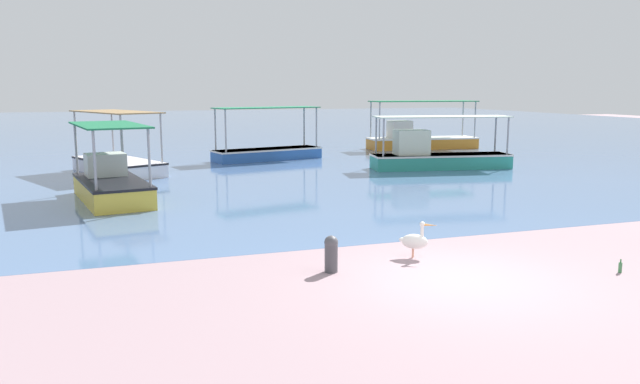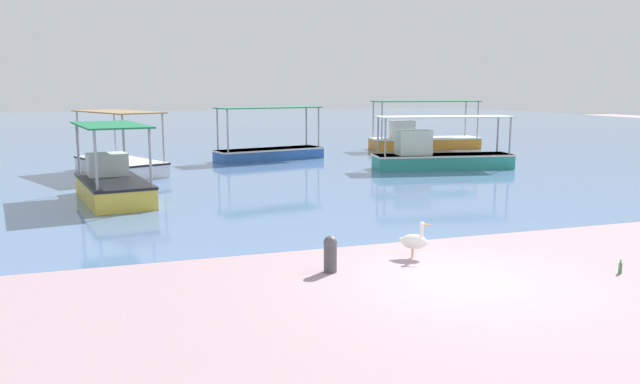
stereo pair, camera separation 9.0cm
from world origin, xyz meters
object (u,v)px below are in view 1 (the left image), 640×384
Objects in this scene: fishing_boat_near_left at (419,138)px; fishing_boat_far_right at (267,150)px; pelican at (415,241)px; glass_bottle at (620,267)px; fishing_boat_center at (111,183)px; fishing_boat_far_left at (436,155)px; fishing_boat_near_right at (118,162)px; mooring_bollard at (331,253)px.

fishing_boat_near_left is 1.15× the size of fishing_boat_far_right.
glass_bottle is (3.32, -2.26, -0.27)m from pelican.
pelican is (6.04, -9.29, -0.21)m from fishing_boat_center.
fishing_boat_far_left is 0.96× the size of fishing_boat_near_left.
fishing_boat_far_right reaches higher than glass_bottle.
fishing_boat_near_right is at bearing 109.70° from pelican.
pelican is 2.07m from mooring_bollard.
glass_bottle is at bearing -108.81° from fishing_boat_near_left.
glass_bottle is at bearing -85.11° from fishing_boat_far_right.
fishing_boat_far_left is 1.34× the size of fishing_boat_center.
mooring_bollard is at bearing -67.54° from fishing_boat_center.
fishing_boat_far_right reaches higher than fishing_boat_center.
fishing_boat_center is 6.54× the size of mooring_bollard.
fishing_boat_near_left reaches higher than fishing_boat_near_right.
fishing_boat_near_right is 16.77m from mooring_bollard.
fishing_boat_near_left is at bearing 71.19° from glass_bottle.
pelican is (5.71, -15.95, -0.12)m from fishing_boat_near_right.
fishing_boat_center reaches higher than fishing_boat_far_left.
fishing_boat_near_left is 25.87m from mooring_bollard.
fishing_boat_near_right is at bearing 102.69° from mooring_bollard.
fishing_boat_center is at bearing 123.02° from pelican.
mooring_bollard is at bearing -126.03° from fishing_boat_far_left.
fishing_boat_center reaches higher than glass_bottle.
fishing_boat_near_left is 1.39× the size of fishing_boat_center.
fishing_boat_near_right is at bearing 167.96° from fishing_boat_far_left.
fishing_boat_far_left reaches higher than glass_bottle.
fishing_boat_far_left is at bearing 59.27° from pelican.
fishing_boat_far_right is at bearing 94.89° from glass_bottle.
fishing_boat_center reaches higher than mooring_bollard.
fishing_boat_far_left reaches higher than mooring_bollard.
fishing_boat_far_right reaches higher than fishing_boat_near_right.
mooring_bollard is at bearing -77.31° from fishing_boat_near_right.
fishing_boat_near_right is at bearing -157.73° from fishing_boat_far_right.
pelican is 2.96× the size of glass_bottle.
fishing_boat_near_left is at bearing 62.11° from pelican.
glass_bottle is at bearing -34.30° from pelican.
fishing_boat_center is at bearing -164.67° from fishing_boat_far_left.
glass_bottle is (-8.15, -23.93, -0.51)m from fishing_boat_near_left.
mooring_bollard reaches higher than glass_bottle.
fishing_boat_near_right is 0.83× the size of fishing_boat_near_left.
fishing_boat_near_left reaches higher than fishing_boat_center.
fishing_boat_near_right is 0.86× the size of fishing_boat_far_left.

